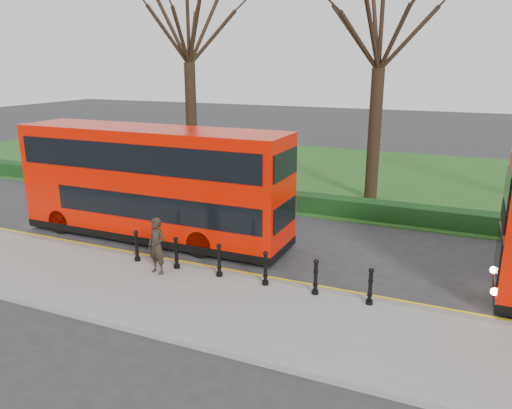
% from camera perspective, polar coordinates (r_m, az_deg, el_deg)
% --- Properties ---
extents(ground, '(120.00, 120.00, 0.00)m').
position_cam_1_polar(ground, '(16.54, -0.90, -7.09)').
color(ground, '#28282B').
rests_on(ground, ground).
extents(pavement, '(60.00, 4.00, 0.15)m').
position_cam_1_polar(pavement, '(14.10, -6.09, -11.13)').
color(pavement, gray).
rests_on(pavement, ground).
extents(kerb, '(60.00, 0.25, 0.16)m').
position_cam_1_polar(kerb, '(15.69, -2.44, -8.14)').
color(kerb, slate).
rests_on(kerb, ground).
extents(grass_verge, '(60.00, 18.00, 0.06)m').
position_cam_1_polar(grass_verge, '(30.22, 11.05, 3.32)').
color(grass_verge, '#1D4E1A').
rests_on(grass_verge, ground).
extents(hedge, '(60.00, 0.90, 0.80)m').
position_cam_1_polar(hedge, '(22.43, 6.35, 0.13)').
color(hedge, black).
rests_on(hedge, ground).
extents(yellow_line_outer, '(60.00, 0.10, 0.01)m').
position_cam_1_polar(yellow_line_outer, '(15.96, -1.96, -7.97)').
color(yellow_line_outer, yellow).
rests_on(yellow_line_outer, ground).
extents(yellow_line_inner, '(60.00, 0.10, 0.01)m').
position_cam_1_polar(yellow_line_inner, '(16.13, -1.65, -7.70)').
color(yellow_line_inner, yellow).
rests_on(yellow_line_inner, ground).
extents(tree_left, '(7.54, 7.54, 11.78)m').
position_cam_1_polar(tree_left, '(27.91, -7.79, 20.10)').
color(tree_left, black).
rests_on(tree_left, ground).
extents(tree_mid, '(7.25, 7.25, 11.33)m').
position_cam_1_polar(tree_mid, '(24.29, 14.17, 19.64)').
color(tree_mid, black).
rests_on(tree_mid, ground).
extents(bollard_row, '(7.80, 0.15, 1.00)m').
position_cam_1_polar(bollard_row, '(15.00, -1.63, -6.90)').
color(bollard_row, black).
rests_on(bollard_row, pavement).
extents(bus_lead, '(10.53, 2.42, 4.19)m').
position_cam_1_polar(bus_lead, '(18.97, -11.74, 2.31)').
color(bus_lead, red).
rests_on(bus_lead, ground).
extents(pedestrian, '(0.73, 0.56, 1.78)m').
position_cam_1_polar(pedestrian, '(15.66, -11.28, -4.66)').
color(pedestrian, black).
rests_on(pedestrian, pavement).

